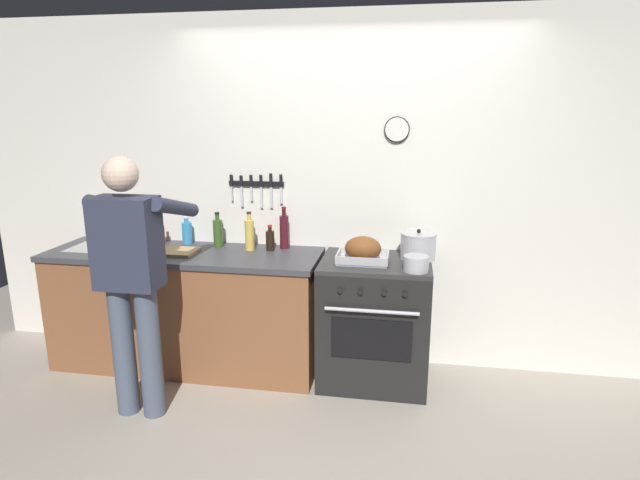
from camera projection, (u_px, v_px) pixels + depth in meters
name	position (u px, v px, depth m)	size (l,w,h in m)	color
ground_plane	(321.00, 461.00, 2.91)	(8.00, 8.00, 0.00)	#A89E8E
wall_back	(351.00, 195.00, 3.89)	(6.00, 0.13, 2.60)	white
counter_block	(186.00, 307.00, 3.94)	(2.03, 0.65, 0.90)	brown
stove	(374.00, 321.00, 3.71)	(0.76, 0.67, 0.90)	black
person_cook	(131.00, 272.00, 3.18)	(0.51, 0.63, 1.66)	#4C566B
roasting_pan	(363.00, 251.00, 3.55)	(0.35, 0.26, 0.18)	#B7B7BC
stock_pot	(418.00, 246.00, 3.63)	(0.25, 0.25, 0.21)	#B7B7BC
saucepan	(416.00, 263.00, 3.36)	(0.17, 0.17, 0.10)	#B7B7BC
cutting_board	(172.00, 251.00, 3.80)	(0.36, 0.24, 0.02)	tan
bottle_wine_red	(284.00, 231.00, 3.89)	(0.07, 0.07, 0.32)	#47141E
bottle_olive_oil	(218.00, 232.00, 3.95)	(0.07, 0.07, 0.27)	#385623
bottle_hot_sauce	(162.00, 235.00, 4.02)	(0.05, 0.05, 0.19)	red
bottle_cooking_oil	(250.00, 234.00, 3.85)	(0.07, 0.07, 0.29)	gold
bottle_dish_soap	(187.00, 232.00, 4.04)	(0.08, 0.08, 0.22)	#338CCC
bottle_soy_sauce	(270.00, 240.00, 3.85)	(0.06, 0.06, 0.19)	black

